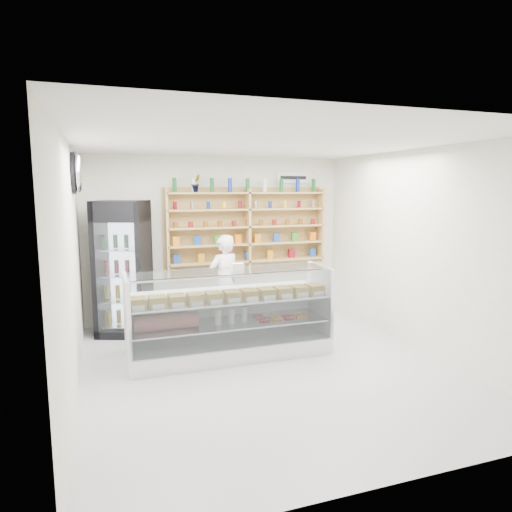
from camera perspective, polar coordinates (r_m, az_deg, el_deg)
name	(u,v)px	position (r m, az deg, el deg)	size (l,w,h in m)	color
room	(267,259)	(5.60, 1.44, -0.34)	(5.00, 5.00, 5.00)	#BABBBF
display_counter	(230,332)	(6.27, -3.25, -9.43)	(2.72, 0.81, 1.18)	white
shop_worker	(224,282)	(7.35, -4.00, -3.28)	(0.56, 0.37, 1.53)	white
drinks_cooler	(123,268)	(7.33, -16.25, -1.43)	(0.95, 0.94, 2.07)	black
wall_shelving	(248,227)	(7.94, -1.05, 3.66)	(2.84, 0.28, 1.33)	tan
potted_plant	(196,183)	(7.69, -7.53, 9.00)	(0.16, 0.13, 0.29)	#1E6626
security_mirror	(78,173)	(6.40, -21.39, 9.61)	(0.15, 0.50, 0.50)	silver
wall_sign	(293,178)	(8.36, 4.63, 9.74)	(0.62, 0.03, 0.20)	white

